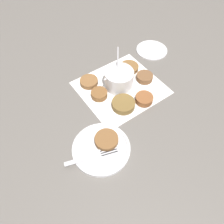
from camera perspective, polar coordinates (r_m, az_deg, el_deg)
The scene contains 13 objects.
ground_plane at distance 0.79m, azimuth 3.84°, elevation 5.10°, with size 4.00×4.00×0.00m, color #605B56.
napkin at distance 0.80m, azimuth 2.28°, elevation 6.41°, with size 0.31×0.30×0.00m.
sauce_bowl at distance 0.78m, azimuth 1.76°, elevation 8.49°, with size 0.11×0.11×0.12m.
fritter_0 at distance 0.81m, azimuth -6.04°, elevation 7.89°, with size 0.07×0.07×0.02m.
fritter_1 at distance 0.83m, azimuth 8.52°, elevation 9.00°, with size 0.06×0.06×0.02m.
fritter_2 at distance 0.75m, azimuth 8.40°, elevation 3.43°, with size 0.06×0.06×0.02m.
fritter_3 at distance 0.76m, azimuth -3.37°, elevation 4.70°, with size 0.06×0.06×0.02m.
fritter_4 at distance 0.73m, azimuth 3.00°, elevation 2.06°, with size 0.08×0.08×0.02m.
fritter_5 at distance 0.86m, azimuth 4.50°, elevation 11.54°, with size 0.07×0.07×0.02m.
serving_plate at distance 0.65m, azimuth -2.82°, elevation -9.40°, with size 0.17×0.17×0.02m.
fritter_on_plate at distance 0.64m, azimuth -1.45°, elevation -7.28°, with size 0.07×0.07×0.02m.
fork at distance 0.63m, azimuth -3.59°, elevation -11.07°, with size 0.16×0.05×0.00m.
extra_saucer at distance 0.97m, azimuth 10.36°, elevation 15.75°, with size 0.13×0.13×0.01m.
Camera 1 is at (0.29, 0.44, 0.59)m, focal length 35.00 mm.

